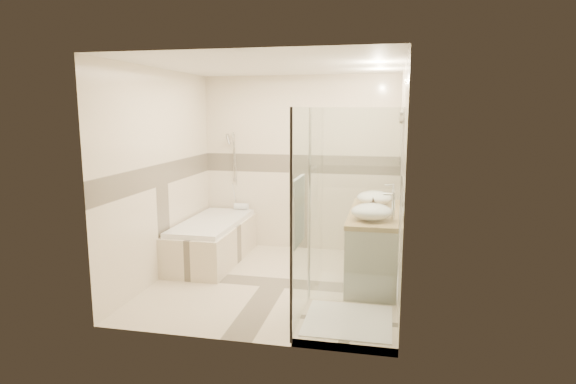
% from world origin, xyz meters
% --- Properties ---
extents(room, '(2.82, 3.02, 2.52)m').
position_xyz_m(room, '(0.06, 0.01, 1.26)').
color(room, beige).
rests_on(room, ground).
extents(bathtub, '(0.75, 1.70, 0.56)m').
position_xyz_m(bathtub, '(-1.02, 0.65, 0.31)').
color(bathtub, beige).
rests_on(bathtub, ground).
extents(vanity, '(0.58, 1.62, 0.85)m').
position_xyz_m(vanity, '(1.12, 0.30, 0.43)').
color(vanity, silver).
rests_on(vanity, ground).
extents(shower_enclosure, '(0.96, 0.93, 2.04)m').
position_xyz_m(shower_enclosure, '(0.83, -0.97, 0.51)').
color(shower_enclosure, beige).
rests_on(shower_enclosure, ground).
extents(vessel_sink_near, '(0.43, 0.43, 0.17)m').
position_xyz_m(vessel_sink_near, '(1.10, 0.70, 0.94)').
color(vessel_sink_near, white).
rests_on(vessel_sink_near, vanity).
extents(vessel_sink_far, '(0.44, 0.44, 0.18)m').
position_xyz_m(vessel_sink_far, '(1.10, -0.16, 0.94)').
color(vessel_sink_far, white).
rests_on(vessel_sink_far, vanity).
extents(faucet_near, '(0.11, 0.03, 0.27)m').
position_xyz_m(faucet_near, '(1.32, 0.70, 1.01)').
color(faucet_near, silver).
rests_on(faucet_near, vanity).
extents(faucet_far, '(0.13, 0.03, 0.31)m').
position_xyz_m(faucet_far, '(1.32, -0.16, 1.03)').
color(faucet_far, silver).
rests_on(faucet_far, vanity).
extents(amenity_bottle_a, '(0.08, 0.08, 0.18)m').
position_xyz_m(amenity_bottle_a, '(1.10, 0.18, 0.94)').
color(amenity_bottle_a, black).
rests_on(amenity_bottle_a, vanity).
extents(amenity_bottle_b, '(0.15, 0.15, 0.15)m').
position_xyz_m(amenity_bottle_b, '(1.10, 0.26, 0.92)').
color(amenity_bottle_b, black).
rests_on(amenity_bottle_b, vanity).
extents(folded_towels, '(0.19, 0.30, 0.09)m').
position_xyz_m(folded_towels, '(1.10, 1.02, 0.90)').
color(folded_towels, silver).
rests_on(folded_towels, vanity).
extents(rolled_towel, '(0.21, 0.09, 0.09)m').
position_xyz_m(rolled_towel, '(-0.85, 1.40, 0.61)').
color(rolled_towel, silver).
rests_on(rolled_towel, bathtub).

